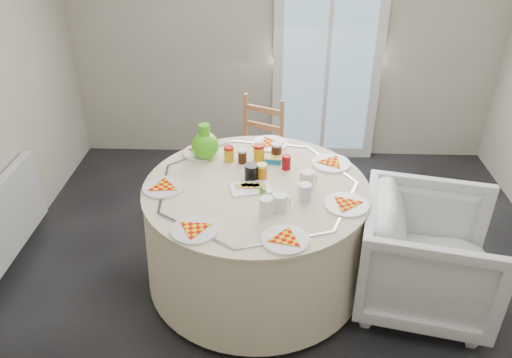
{
  "coord_description": "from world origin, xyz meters",
  "views": [
    {
      "loc": [
        -0.09,
        -2.57,
        2.41
      ],
      "look_at": [
        -0.19,
        0.11,
        0.8
      ],
      "focal_mm": 35.0,
      "sensor_mm": 36.0,
      "label": 1
    }
  ],
  "objects_px": {
    "radiator": "(6,219)",
    "table": "(256,233)",
    "wooden_chair": "(255,149)",
    "green_pitcher": "(205,142)",
    "armchair": "(428,254)"
  },
  "relations": [
    {
      "from": "radiator",
      "to": "wooden_chair",
      "type": "height_order",
      "value": "wooden_chair"
    },
    {
      "from": "green_pitcher",
      "to": "radiator",
      "type": "bearing_deg",
      "value": -179.3
    },
    {
      "from": "radiator",
      "to": "armchair",
      "type": "distance_m",
      "value": 2.86
    },
    {
      "from": "radiator",
      "to": "green_pitcher",
      "type": "bearing_deg",
      "value": 11.16
    },
    {
      "from": "radiator",
      "to": "wooden_chair",
      "type": "xyz_separation_m",
      "value": [
        1.7,
        0.95,
        0.09
      ]
    },
    {
      "from": "radiator",
      "to": "wooden_chair",
      "type": "relative_size",
      "value": 1.13
    },
    {
      "from": "radiator",
      "to": "table",
      "type": "xyz_separation_m",
      "value": [
        1.75,
        -0.09,
        -0.01
      ]
    },
    {
      "from": "green_pitcher",
      "to": "wooden_chair",
      "type": "bearing_deg",
      "value": 54.65
    },
    {
      "from": "green_pitcher",
      "to": "armchair",
      "type": "bearing_deg",
      "value": -31.33
    },
    {
      "from": "table",
      "to": "green_pitcher",
      "type": "distance_m",
      "value": 0.71
    },
    {
      "from": "radiator",
      "to": "armchair",
      "type": "relative_size",
      "value": 1.2
    },
    {
      "from": "armchair",
      "to": "table",
      "type": "bearing_deg",
      "value": 92.06
    },
    {
      "from": "radiator",
      "to": "wooden_chair",
      "type": "distance_m",
      "value": 1.95
    },
    {
      "from": "armchair",
      "to": "green_pitcher",
      "type": "distance_m",
      "value": 1.63
    },
    {
      "from": "radiator",
      "to": "green_pitcher",
      "type": "relative_size",
      "value": 4.06
    }
  ]
}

